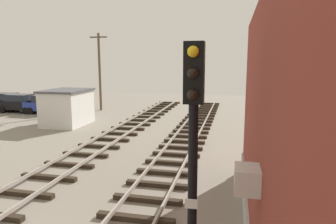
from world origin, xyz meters
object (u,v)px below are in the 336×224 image
at_px(parked_car_white, 4,101).
at_px(utility_pole_far, 100,70).
at_px(parked_car_blue, 48,104).
at_px(signal_mast, 193,149).
at_px(parked_car_black, 20,103).
at_px(control_hut, 67,107).

relative_size(parked_car_white, utility_pole_far, 0.55).
bearing_deg(parked_car_blue, signal_mast, -50.27).
bearing_deg(parked_car_white, parked_car_black, -16.38).
xyz_separation_m(parked_car_blue, utility_pole_far, (4.11, 2.92, 3.13)).
distance_m(control_hut, utility_pole_far, 7.79).
bearing_deg(parked_car_blue, parked_car_white, 172.11).
relative_size(signal_mast, parked_car_black, 1.24).
xyz_separation_m(control_hut, parked_car_blue, (-4.69, 4.38, -0.49)).
relative_size(signal_mast, parked_car_blue, 1.24).
height_order(control_hut, parked_car_black, control_hut).
xyz_separation_m(parked_car_white, utility_pole_far, (9.56, 2.17, 3.13)).
xyz_separation_m(parked_car_black, parked_car_white, (-2.34, 0.69, 0.00)).
bearing_deg(control_hut, utility_pole_far, 94.55).
relative_size(control_hut, parked_car_black, 0.90).
xyz_separation_m(parked_car_black, utility_pole_far, (7.22, 2.86, 3.13)).
bearing_deg(utility_pole_far, signal_mast, -61.37).
xyz_separation_m(parked_car_blue, parked_car_black, (-3.11, 0.07, 0.00)).
height_order(parked_car_black, utility_pole_far, utility_pole_far).
distance_m(parked_car_blue, parked_car_white, 5.50).
bearing_deg(parked_car_blue, parked_car_black, 178.77).
distance_m(parked_car_blue, parked_car_black, 3.11).
relative_size(control_hut, parked_car_white, 0.90).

